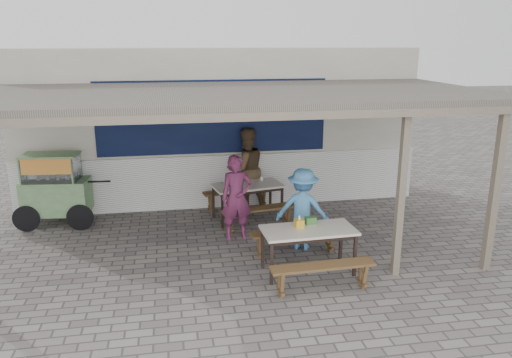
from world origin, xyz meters
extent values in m
plane|color=slate|center=(0.00, 0.00, 0.00)|extent=(60.00, 60.00, 0.00)
cube|color=beige|center=(0.00, 3.60, 1.75)|extent=(9.00, 1.20, 3.50)
cube|color=white|center=(0.00, 2.97, 0.60)|extent=(9.00, 0.10, 1.20)
cube|color=#0D183E|center=(-0.20, 2.98, 2.05)|extent=(5.00, 0.03, 1.60)
cube|color=#625C54|center=(0.00, 1.00, 2.75)|extent=(9.00, 4.20, 0.12)
cube|color=gray|center=(0.00, -1.05, 2.65)|extent=(9.00, 0.12, 0.12)
cube|color=gray|center=(3.90, -1.00, 1.35)|extent=(0.12, 0.12, 2.70)
cube|color=gray|center=(2.35, -0.90, 1.35)|extent=(0.11, 0.11, 2.70)
cube|color=beige|center=(0.40, 2.08, 0.73)|extent=(1.55, 1.01, 0.04)
cube|color=black|center=(0.40, 2.08, 0.67)|extent=(1.43, 0.90, 0.06)
cube|color=black|center=(-0.18, 1.64, 0.35)|extent=(0.05, 0.05, 0.71)
cube|color=black|center=(1.11, 1.90, 0.35)|extent=(0.05, 0.05, 0.71)
cube|color=black|center=(-0.30, 2.25, 0.35)|extent=(0.05, 0.05, 0.71)
cube|color=black|center=(0.98, 2.51, 0.35)|extent=(0.05, 0.05, 0.71)
cube|color=brown|center=(0.53, 1.43, 0.43)|extent=(1.56, 0.58, 0.04)
cube|color=brown|center=(-0.07, 1.31, 0.21)|extent=(0.10, 0.28, 0.41)
cube|color=brown|center=(1.14, 1.55, 0.21)|extent=(0.10, 0.28, 0.41)
cube|color=brown|center=(0.27, 2.72, 0.43)|extent=(1.56, 0.58, 0.04)
cube|color=brown|center=(-0.33, 2.60, 0.21)|extent=(0.10, 0.28, 0.41)
cube|color=brown|center=(0.87, 2.85, 0.21)|extent=(0.10, 0.28, 0.41)
cube|color=beige|center=(0.97, -0.60, 0.73)|extent=(1.52, 0.78, 0.04)
cube|color=black|center=(0.97, -0.60, 0.67)|extent=(1.42, 0.68, 0.06)
cube|color=black|center=(0.29, -0.93, 0.35)|extent=(0.05, 0.05, 0.71)
cube|color=black|center=(1.66, -0.87, 0.35)|extent=(0.05, 0.05, 0.71)
cube|color=black|center=(0.27, -0.33, 0.35)|extent=(0.05, 0.05, 0.71)
cube|color=black|center=(1.64, -0.27, 0.35)|extent=(0.05, 0.05, 0.71)
cube|color=brown|center=(0.99, -1.30, 0.43)|extent=(1.60, 0.34, 0.04)
cube|color=brown|center=(0.35, -1.33, 0.21)|extent=(0.06, 0.28, 0.41)
cube|color=brown|center=(1.64, -1.27, 0.21)|extent=(0.06, 0.28, 0.41)
cube|color=brown|center=(0.94, 0.10, 0.43)|extent=(1.60, 0.34, 0.04)
cube|color=brown|center=(0.29, 0.07, 0.21)|extent=(0.06, 0.28, 0.41)
cube|color=brown|center=(1.58, 0.13, 0.21)|extent=(0.06, 0.28, 0.41)
cube|color=#76A36C|center=(-3.47, 2.40, 0.62)|extent=(1.34, 0.79, 0.66)
cube|color=#76A36C|center=(-3.47, 2.40, 0.27)|extent=(1.29, 0.75, 0.05)
cylinder|color=black|center=(-4.02, 2.09, 0.27)|extent=(0.53, 0.10, 0.53)
cylinder|color=black|center=(-2.98, 1.99, 0.27)|extent=(0.53, 0.10, 0.53)
cube|color=silver|center=(-3.51, 2.40, 1.21)|extent=(1.09, 0.67, 0.52)
cube|color=#76A36C|center=(-3.51, 2.40, 1.47)|extent=(1.14, 0.71, 0.04)
cube|color=#D04930|center=(-3.54, 2.10, 1.30)|extent=(0.94, 0.11, 0.30)
cylinder|color=black|center=(-2.71, 2.32, 0.90)|extent=(0.66, 0.10, 0.04)
imported|color=#622446|center=(0.03, 1.03, 0.81)|extent=(0.61, 0.42, 1.63)
imported|color=brown|center=(0.48, 2.75, 0.91)|extent=(1.04, 0.91, 1.83)
imported|color=#4685BB|center=(1.13, 0.37, 0.75)|extent=(1.10, 0.89, 1.49)
cube|color=gold|center=(0.84, -0.50, 0.82)|extent=(0.14, 0.14, 0.13)
cube|color=#376D30|center=(1.06, -0.38, 0.81)|extent=(0.19, 0.13, 0.12)
cylinder|color=white|center=(0.76, 2.36, 0.79)|extent=(0.07, 0.07, 0.08)
imported|color=silver|center=(0.04, 2.15, 0.77)|extent=(0.25, 0.25, 0.05)
camera|label=1|loc=(-1.16, -7.80, 3.67)|focal=35.00mm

